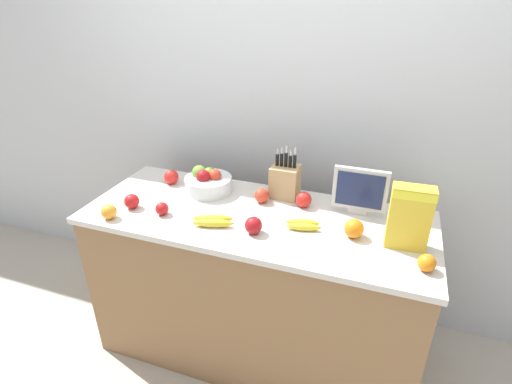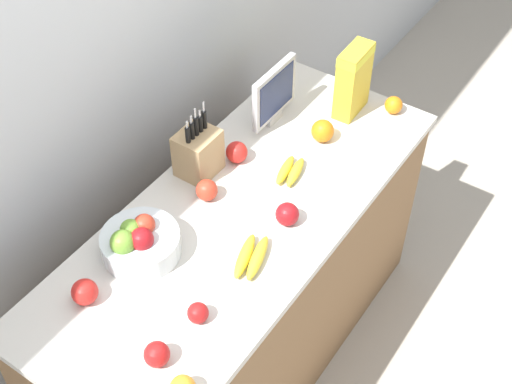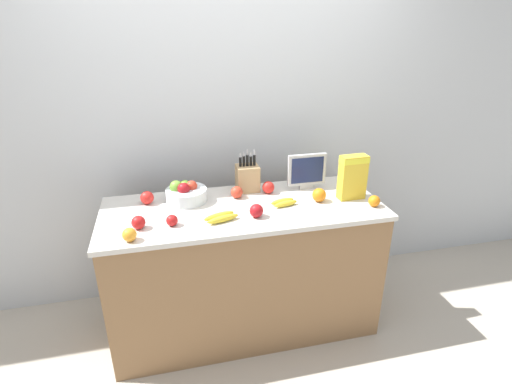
{
  "view_description": "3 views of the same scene",
  "coord_description": "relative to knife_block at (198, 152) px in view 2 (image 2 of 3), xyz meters",
  "views": [
    {
      "loc": [
        0.58,
        -1.62,
        1.91
      ],
      "look_at": [
        0.0,
        -0.0,
        1.04
      ],
      "focal_mm": 28.0,
      "sensor_mm": 36.0,
      "label": 1
    },
    {
      "loc": [
        -1.37,
        -1.0,
        2.71
      ],
      "look_at": [
        0.04,
        -0.03,
        0.99
      ],
      "focal_mm": 50.0,
      "sensor_mm": 36.0,
      "label": 2
    },
    {
      "loc": [
        -0.44,
        -2.19,
        1.98
      ],
      "look_at": [
        0.09,
        0.05,
        0.97
      ],
      "focal_mm": 28.0,
      "sensor_mm": 36.0,
      "label": 3
    }
  ],
  "objects": [
    {
      "name": "apple_by_knife_block",
      "position": [
        -0.7,
        -0.39,
        -0.05
      ],
      "size": [
        0.08,
        0.08,
        0.08
      ],
      "primitive_type": "sphere",
      "color": "red",
      "rests_on": "counter"
    },
    {
      "name": "orange_front_right",
      "position": [
        0.71,
        -0.43,
        -0.06
      ],
      "size": [
        0.07,
        0.07,
        0.07
      ],
      "primitive_type": "sphere",
      "color": "orange",
      "rests_on": "counter"
    },
    {
      "name": "banana_bunch_left",
      "position": [
        0.17,
        -0.29,
        -0.07
      ],
      "size": [
        0.17,
        0.11,
        0.04
      ],
      "rotation": [
        0.0,
        0.0,
        3.44
      ],
      "color": "yellow",
      "rests_on": "counter"
    },
    {
      "name": "apple_rightmost",
      "position": [
        0.12,
        -0.08,
        -0.05
      ],
      "size": [
        0.08,
        0.08,
        0.08
      ],
      "primitive_type": "sphere",
      "color": "red",
      "rests_on": "counter"
    },
    {
      "name": "apple_leftmost",
      "position": [
        -0.03,
        -0.4,
        -0.05
      ],
      "size": [
        0.08,
        0.08,
        0.08
      ],
      "primitive_type": "sphere",
      "color": "#A31419",
      "rests_on": "counter"
    },
    {
      "name": "banana_bunch_right",
      "position": [
        -0.24,
        -0.4,
        -0.07
      ],
      "size": [
        0.21,
        0.13,
        0.04
      ],
      "rotation": [
        0.0,
        0.0,
        0.42
      ],
      "color": "yellow",
      "rests_on": "counter"
    },
    {
      "name": "knife_block",
      "position": [
        0.0,
        0.0,
        0.0
      ],
      "size": [
        0.15,
        0.13,
        0.29
      ],
      "color": "tan",
      "rests_on": "counter"
    },
    {
      "name": "orange_back_center",
      "position": [
        0.4,
        -0.28,
        -0.05
      ],
      "size": [
        0.09,
        0.09,
        0.09
      ],
      "primitive_type": "sphere",
      "color": "orange",
      "rests_on": "counter"
    },
    {
      "name": "ground_plane",
      "position": [
        -0.08,
        -0.24,
        -1.0
      ],
      "size": [
        14.0,
        14.0,
        0.0
      ],
      "primitive_type": "plane",
      "color": "#B2A899"
    },
    {
      "name": "wall_back",
      "position": [
        -0.08,
        0.32,
        0.3
      ],
      "size": [
        9.0,
        0.06,
        2.6
      ],
      "color": "silver",
      "rests_on": "ground_plane"
    },
    {
      "name": "apple_front",
      "position": [
        -0.1,
        -0.11,
        -0.05
      ],
      "size": [
        0.08,
        0.08,
        0.08
      ],
      "primitive_type": "sphere",
      "color": "red",
      "rests_on": "counter"
    },
    {
      "name": "apple_middle",
      "position": [
        -0.52,
        -0.4,
        -0.06
      ],
      "size": [
        0.07,
        0.07,
        0.07
      ],
      "primitive_type": "sphere",
      "color": "red",
      "rests_on": "counter"
    },
    {
      "name": "fruit_bowl",
      "position": [
        -0.42,
        -0.08,
        -0.04
      ],
      "size": [
        0.26,
        0.26,
        0.14
      ],
      "color": "silver",
      "rests_on": "counter"
    },
    {
      "name": "small_monitor",
      "position": [
        0.39,
        -0.07,
        0.04
      ],
      "size": [
        0.26,
        0.03,
        0.25
      ],
      "color": "#B7B7BC",
      "rests_on": "counter"
    },
    {
      "name": "apple_rear",
      "position": [
        -0.66,
        -0.07,
        -0.05
      ],
      "size": [
        0.08,
        0.08,
        0.08
      ],
      "primitive_type": "sphere",
      "color": "red",
      "rests_on": "counter"
    },
    {
      "name": "cereal_box",
      "position": [
        0.62,
        -0.28,
        0.07
      ],
      "size": [
        0.18,
        0.09,
        0.29
      ],
      "rotation": [
        0.0,
        0.0,
        0.04
      ],
      "color": "gold",
      "rests_on": "counter"
    },
    {
      "name": "counter",
      "position": [
        -0.08,
        -0.24,
        -0.54
      ],
      "size": [
        1.73,
        0.69,
        0.91
      ],
      "color": "olive",
      "rests_on": "ground_plane"
    }
  ]
}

